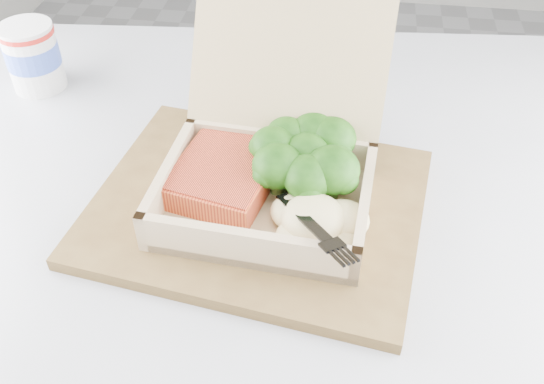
# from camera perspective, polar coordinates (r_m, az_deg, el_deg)

# --- Properties ---
(cafe_table) EXTENTS (0.94, 0.94, 0.75)m
(cafe_table) POSITION_cam_1_polar(r_m,az_deg,el_deg) (0.79, -1.44, -13.11)
(cafe_table) COLOR black
(cafe_table) RESTS_ON floor
(serving_tray) EXTENTS (0.38, 0.32, 0.01)m
(serving_tray) POSITION_cam_1_polar(r_m,az_deg,el_deg) (0.65, -1.37, -1.32)
(serving_tray) COLOR brown
(serving_tray) RESTS_ON cafe_table
(takeout_container) EXTENTS (0.23, 0.27, 0.18)m
(takeout_container) POSITION_cam_1_polar(r_m,az_deg,el_deg) (0.63, 0.11, 3.96)
(takeout_container) COLOR tan
(takeout_container) RESTS_ON serving_tray
(salmon_fillet) EXTENTS (0.12, 0.15, 0.03)m
(salmon_fillet) POSITION_cam_1_polar(r_m,az_deg,el_deg) (0.64, -4.28, 1.93)
(salmon_fillet) COLOR #D7602A
(salmon_fillet) RESTS_ON takeout_container
(broccoli_pile) EXTENTS (0.13, 0.13, 0.05)m
(broccoli_pile) POSITION_cam_1_polar(r_m,az_deg,el_deg) (0.64, 3.27, 2.95)
(broccoli_pile) COLOR #2B6B17
(broccoli_pile) RESTS_ON takeout_container
(mashed_potatoes) EXTENTS (0.10, 0.09, 0.04)m
(mashed_potatoes) POSITION_cam_1_polar(r_m,az_deg,el_deg) (0.59, 3.95, -2.49)
(mashed_potatoes) COLOR #D1C687
(mashed_potatoes) RESTS_ON takeout_container
(plastic_fork) EXTENTS (0.09, 0.13, 0.03)m
(plastic_fork) POSITION_cam_1_polar(r_m,az_deg,el_deg) (0.58, 2.10, -1.17)
(plastic_fork) COLOR black
(plastic_fork) RESTS_ON mashed_potatoes
(paper_cup) EXTENTS (0.07, 0.07, 0.09)m
(paper_cup) POSITION_cam_1_polar(r_m,az_deg,el_deg) (0.88, -21.62, 11.91)
(paper_cup) COLOR silver
(paper_cup) RESTS_ON cafe_table
(receipt) EXTENTS (0.11, 0.16, 0.00)m
(receipt) POSITION_cam_1_polar(r_m,az_deg,el_deg) (0.81, -1.58, 8.02)
(receipt) COLOR white
(receipt) RESTS_ON cafe_table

